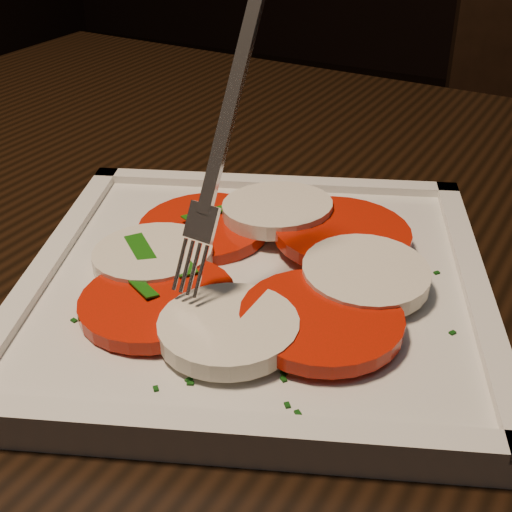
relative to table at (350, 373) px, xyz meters
name	(u,v)px	position (x,y,z in m)	size (l,w,h in m)	color
table	(350,373)	(0.00, 0.00, 0.00)	(1.23, 0.85, 0.75)	black
plate	(256,287)	(-0.04, -0.07, 0.11)	(0.28, 0.28, 0.01)	silver
caprese_salad	(256,265)	(-0.04, -0.07, 0.12)	(0.22, 0.23, 0.02)	#C21204
fork	(231,140)	(-0.05, -0.08, 0.21)	(0.03, 0.08, 0.15)	white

